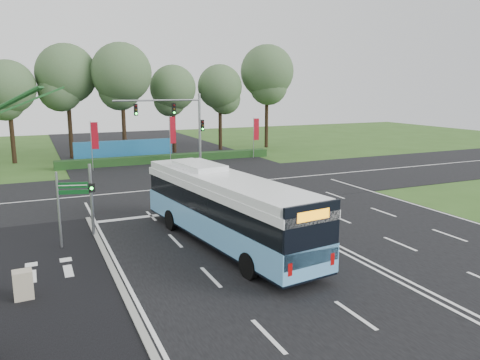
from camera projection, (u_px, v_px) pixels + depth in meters
name	position (u px, v px, depth m)	size (l,w,h in m)	color
ground	(290.00, 226.00, 26.02)	(120.00, 120.00, 0.00)	#2F511B
road_main	(290.00, 225.00, 26.01)	(20.00, 120.00, 0.04)	black
road_cross	(213.00, 185.00, 36.74)	(120.00, 14.00, 0.05)	black
bike_path	(52.00, 284.00, 18.29)	(5.00, 18.00, 0.06)	black
kerb_strip	(114.00, 273.00, 19.25)	(0.25, 18.00, 0.12)	gray
city_bus	(225.00, 208.00, 22.49)	(4.34, 13.10, 3.69)	#5FA5DC
pedestrian_signal	(92.00, 198.00, 23.71)	(0.36, 0.43, 3.80)	gray
street_sign	(65.00, 200.00, 21.93)	(1.41, 0.48, 3.73)	gray
utility_cabinet	(23.00, 285.00, 16.86)	(0.67, 0.55, 1.11)	#B0A48E
banner_flag_left	(94.00, 139.00, 42.40)	(0.66, 0.21, 4.57)	gray
banner_flag_mid	(172.00, 133.00, 45.48)	(0.69, 0.26, 4.87)	gray
banner_flag_right	(256.00, 132.00, 50.46)	(0.64, 0.11, 4.36)	gray
traffic_light_gantry	(181.00, 119.00, 43.51)	(8.41, 0.28, 7.00)	gray
hedge	(169.00, 158.00, 47.84)	(22.00, 1.20, 0.80)	#133515
blue_hoarding	(124.00, 151.00, 48.32)	(10.00, 0.30, 2.20)	#1A5C8F
eucalyptus_row	(129.00, 78.00, 50.72)	(41.56, 8.36, 12.78)	black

